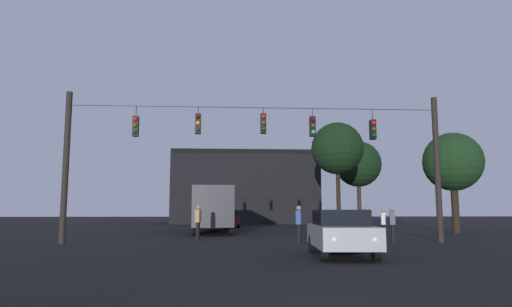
{
  "coord_description": "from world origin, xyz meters",
  "views": [
    {
      "loc": [
        -1.3,
        -6.05,
        1.49
      ],
      "look_at": [
        0.35,
        20.89,
        4.92
      ],
      "focal_mm": 31.62,
      "sensor_mm": 36.0,
      "label": 1
    }
  ],
  "objects_px": {
    "tree_behind_building": "(358,164)",
    "car_far_left": "(230,218)",
    "tree_left_silhouette": "(337,149)",
    "pedestrian_near_bus": "(392,222)",
    "tree_right_far": "(453,162)",
    "city_bus": "(212,205)",
    "pedestrian_trailing": "(299,222)",
    "pedestrian_crossing_center": "(384,222)",
    "pedestrian_crossing_right": "(367,222)",
    "pedestrian_crossing_left": "(198,220)",
    "car_near_right": "(341,232)"
  },
  "relations": [
    {
      "from": "pedestrian_crossing_right",
      "to": "tree_left_silhouette",
      "type": "height_order",
      "value": "tree_left_silhouette"
    },
    {
      "from": "car_near_right",
      "to": "pedestrian_crossing_center",
      "type": "bearing_deg",
      "value": 61.41
    },
    {
      "from": "car_far_left",
      "to": "pedestrian_crossing_center",
      "type": "xyz_separation_m",
      "value": [
        7.64,
        -18.67,
        0.1
      ]
    },
    {
      "from": "city_bus",
      "to": "tree_left_silhouette",
      "type": "bearing_deg",
      "value": 31.37
    },
    {
      "from": "car_far_left",
      "to": "pedestrian_crossing_center",
      "type": "height_order",
      "value": "pedestrian_crossing_center"
    },
    {
      "from": "pedestrian_crossing_left",
      "to": "tree_left_silhouette",
      "type": "relative_size",
      "value": 0.2
    },
    {
      "from": "tree_behind_building",
      "to": "tree_right_far",
      "type": "relative_size",
      "value": 1.34
    },
    {
      "from": "pedestrian_crossing_center",
      "to": "pedestrian_crossing_right",
      "type": "height_order",
      "value": "pedestrian_crossing_right"
    },
    {
      "from": "tree_left_silhouette",
      "to": "tree_behind_building",
      "type": "distance_m",
      "value": 10.29
    },
    {
      "from": "car_near_right",
      "to": "pedestrian_crossing_left",
      "type": "relative_size",
      "value": 2.47
    },
    {
      "from": "city_bus",
      "to": "pedestrian_crossing_right",
      "type": "bearing_deg",
      "value": -52.34
    },
    {
      "from": "city_bus",
      "to": "car_near_right",
      "type": "distance_m",
      "value": 17.81
    },
    {
      "from": "pedestrian_crossing_center",
      "to": "pedestrian_near_bus",
      "type": "xyz_separation_m",
      "value": [
        -0.16,
        -1.66,
        0.06
      ]
    },
    {
      "from": "city_bus",
      "to": "tree_left_silhouette",
      "type": "distance_m",
      "value": 13.42
    },
    {
      "from": "pedestrian_crossing_center",
      "to": "car_near_right",
      "type": "bearing_deg",
      "value": -118.59
    },
    {
      "from": "pedestrian_near_bus",
      "to": "tree_left_silhouette",
      "type": "distance_m",
      "value": 18.84
    },
    {
      "from": "pedestrian_crossing_center",
      "to": "pedestrian_near_bus",
      "type": "bearing_deg",
      "value": -95.4
    },
    {
      "from": "city_bus",
      "to": "pedestrian_near_bus",
      "type": "bearing_deg",
      "value": -52.2
    },
    {
      "from": "pedestrian_crossing_left",
      "to": "pedestrian_crossing_center",
      "type": "bearing_deg",
      "value": -6.8
    },
    {
      "from": "car_near_right",
      "to": "pedestrian_crossing_right",
      "type": "relative_size",
      "value": 2.61
    },
    {
      "from": "tree_behind_building",
      "to": "tree_right_far",
      "type": "height_order",
      "value": "tree_behind_building"
    },
    {
      "from": "tree_behind_building",
      "to": "car_far_left",
      "type": "bearing_deg",
      "value": -154.26
    },
    {
      "from": "pedestrian_crossing_left",
      "to": "pedestrian_trailing",
      "type": "bearing_deg",
      "value": -26.34
    },
    {
      "from": "car_far_left",
      "to": "pedestrian_near_bus",
      "type": "height_order",
      "value": "pedestrian_near_bus"
    },
    {
      "from": "pedestrian_crossing_center",
      "to": "pedestrian_crossing_right",
      "type": "bearing_deg",
      "value": -150.33
    },
    {
      "from": "city_bus",
      "to": "pedestrian_trailing",
      "type": "xyz_separation_m",
      "value": [
        4.43,
        -10.94,
        -0.88
      ]
    },
    {
      "from": "pedestrian_crossing_right",
      "to": "car_far_left",
      "type": "bearing_deg",
      "value": 108.97
    },
    {
      "from": "city_bus",
      "to": "pedestrian_crossing_center",
      "type": "relative_size",
      "value": 6.92
    },
    {
      "from": "pedestrian_crossing_right",
      "to": "tree_right_far",
      "type": "bearing_deg",
      "value": 41.7
    },
    {
      "from": "city_bus",
      "to": "pedestrian_crossing_right",
      "type": "height_order",
      "value": "city_bus"
    },
    {
      "from": "pedestrian_crossing_left",
      "to": "pedestrian_trailing",
      "type": "height_order",
      "value": "pedestrian_crossing_left"
    },
    {
      "from": "tree_left_silhouette",
      "to": "car_far_left",
      "type": "bearing_deg",
      "value": 164.79
    },
    {
      "from": "car_far_left",
      "to": "tree_left_silhouette",
      "type": "height_order",
      "value": "tree_left_silhouette"
    },
    {
      "from": "pedestrian_crossing_right",
      "to": "tree_right_far",
      "type": "height_order",
      "value": "tree_right_far"
    },
    {
      "from": "tree_left_silhouette",
      "to": "tree_behind_building",
      "type": "bearing_deg",
      "value": 63.86
    },
    {
      "from": "pedestrian_crossing_center",
      "to": "tree_behind_building",
      "type": "bearing_deg",
      "value": 76.19
    },
    {
      "from": "car_far_left",
      "to": "tree_right_far",
      "type": "distance_m",
      "value": 19.45
    },
    {
      "from": "pedestrian_crossing_right",
      "to": "pedestrian_trailing",
      "type": "height_order",
      "value": "pedestrian_trailing"
    },
    {
      "from": "car_far_left",
      "to": "pedestrian_crossing_left",
      "type": "bearing_deg",
      "value": -95.56
    },
    {
      "from": "city_bus",
      "to": "tree_left_silhouette",
      "type": "height_order",
      "value": "tree_left_silhouette"
    },
    {
      "from": "tree_left_silhouette",
      "to": "tree_right_far",
      "type": "relative_size",
      "value": 1.37
    },
    {
      "from": "car_near_right",
      "to": "pedestrian_crossing_left",
      "type": "distance_m",
      "value": 10.07
    },
    {
      "from": "city_bus",
      "to": "car_far_left",
      "type": "height_order",
      "value": "city_bus"
    },
    {
      "from": "pedestrian_crossing_left",
      "to": "pedestrian_crossing_right",
      "type": "height_order",
      "value": "pedestrian_crossing_left"
    },
    {
      "from": "pedestrian_crossing_left",
      "to": "car_near_right",
      "type": "bearing_deg",
      "value": -58.3
    },
    {
      "from": "pedestrian_crossing_left",
      "to": "pedestrian_near_bus",
      "type": "bearing_deg",
      "value": -16.77
    },
    {
      "from": "tree_left_silhouette",
      "to": "pedestrian_crossing_center",
      "type": "bearing_deg",
      "value": -96.03
    },
    {
      "from": "pedestrian_crossing_left",
      "to": "pedestrian_crossing_right",
      "type": "bearing_deg",
      "value": -11.55
    },
    {
      "from": "pedestrian_crossing_center",
      "to": "tree_left_silhouette",
      "type": "bearing_deg",
      "value": 83.97
    },
    {
      "from": "pedestrian_crossing_left",
      "to": "tree_right_far",
      "type": "relative_size",
      "value": 0.27
    }
  ]
}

